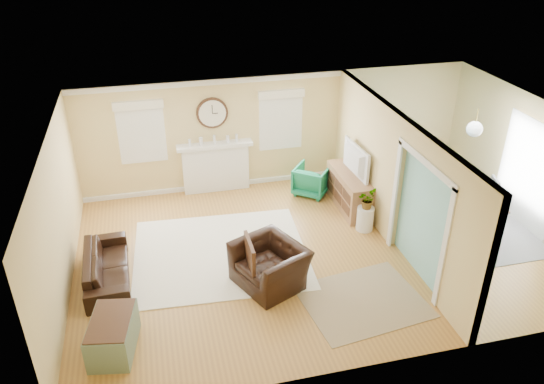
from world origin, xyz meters
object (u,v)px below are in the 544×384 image
object	(u,v)px
sofa	(107,267)
green_chair	(312,180)
dining_table	(455,207)
credenza	(350,191)
eames_chair	(270,265)

from	to	relation	value
sofa	green_chair	bearing A→B (deg)	-65.73
green_chair	dining_table	bearing A→B (deg)	-178.31
green_chair	dining_table	world-z (taller)	dining_table
credenza	dining_table	world-z (taller)	credenza
sofa	green_chair	world-z (taller)	green_chair
green_chair	dining_table	xyz separation A→B (m)	(2.52, -1.89, 0.01)
eames_chair	dining_table	distance (m)	4.35
sofa	credenza	bearing A→B (deg)	-76.44
credenza	eames_chair	bearing A→B (deg)	-136.52
eames_chair	credenza	bearing A→B (deg)	108.62
sofa	credenza	world-z (taller)	credenza
eames_chair	dining_table	bearing A→B (deg)	79.69
sofa	credenza	xyz separation A→B (m)	(5.07, 1.41, 0.13)
credenza	dining_table	xyz separation A→B (m)	(1.90, -1.10, -0.05)
sofa	credenza	size ratio (longest dim) A/B	1.18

